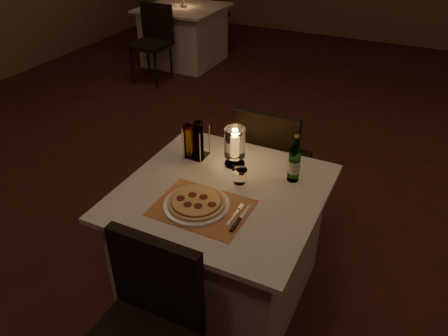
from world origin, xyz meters
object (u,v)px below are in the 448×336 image
at_px(plate, 197,205).
at_px(tumbler, 240,176).
at_px(chair_near, 146,319).
at_px(main_table, 222,243).
at_px(chair_far, 270,156).
at_px(water_bottle, 294,162).
at_px(neighbor_table_left, 184,35).
at_px(pizza, 196,202).
at_px(hurricane_candle, 235,144).

relative_size(plate, tumbler, 4.04).
xyz_separation_m(chair_near, plate, (-0.05, 0.53, 0.20)).
height_order(main_table, chair_far, chair_far).
bearing_deg(water_bottle, chair_far, 121.96).
distance_m(chair_near, water_bottle, 1.05).
bearing_deg(neighbor_table_left, plate, -58.65).
height_order(pizza, neighbor_table_left, pizza).
height_order(main_table, neighbor_table_left, same).
distance_m(tumbler, neighbor_table_left, 4.09).
bearing_deg(hurricane_candle, water_bottle, -0.97).
distance_m(water_bottle, hurricane_candle, 0.34).
relative_size(chair_far, hurricane_candle, 4.07).
distance_m(plate, neighbor_table_left, 4.27).
distance_m(pizza, tumbler, 0.30).
relative_size(chair_near, water_bottle, 3.39).
height_order(water_bottle, neighbor_table_left, water_bottle).
bearing_deg(water_bottle, pizza, -129.05).
height_order(tumbler, water_bottle, water_bottle).
height_order(chair_near, pizza, chair_near).
height_order(plate, tumbler, tumbler).
distance_m(chair_far, water_bottle, 0.63).
bearing_deg(tumbler, plate, -110.19).
bearing_deg(hurricane_candle, pizza, -90.57).
height_order(pizza, hurricane_candle, hurricane_candle).
xyz_separation_m(chair_near, neighbor_table_left, (-2.26, 4.16, -0.18)).
distance_m(plate, hurricane_candle, 0.45).
height_order(chair_near, plate, chair_near).
bearing_deg(plate, main_table, 74.48).
distance_m(chair_near, pizza, 0.58).
height_order(pizza, water_bottle, water_bottle).
distance_m(tumbler, hurricane_candle, 0.20).
bearing_deg(chair_near, main_table, 90.00).
bearing_deg(tumbler, hurricane_candle, 122.71).
bearing_deg(main_table, tumbler, 61.89).
height_order(chair_near, chair_far, same).
height_order(plate, neighbor_table_left, plate).
xyz_separation_m(chair_far, pizza, (-0.05, -0.89, 0.22)).
height_order(tumbler, neighbor_table_left, tumbler).
bearing_deg(tumbler, chair_far, 94.81).
distance_m(water_bottle, neighbor_table_left, 4.13).
bearing_deg(chair_near, pizza, 95.35).
bearing_deg(water_bottle, plate, -129.06).
relative_size(plate, hurricane_candle, 1.45).
xyz_separation_m(main_table, hurricane_candle, (-0.05, 0.25, 0.50)).
relative_size(tumbler, hurricane_candle, 0.36).
xyz_separation_m(pizza, hurricane_candle, (0.00, 0.43, 0.10)).
height_order(pizza, tumbler, tumbler).
height_order(main_table, tumbler, tumbler).
bearing_deg(plate, pizza, -96.31).
xyz_separation_m(main_table, neighbor_table_left, (-2.26, 3.45, 0.00)).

